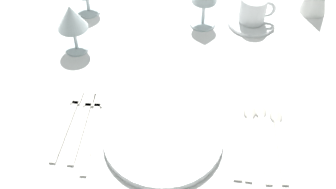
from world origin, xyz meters
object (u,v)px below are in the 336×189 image
at_px(spoon_dessert, 263,132).
at_px(coffee_cup_left, 254,9).
at_px(fork_outer, 93,128).
at_px(dinner_knife, 238,137).
at_px(dinner_plate, 163,138).
at_px(wine_glass_centre, 71,19).
at_px(fork_salad, 68,122).
at_px(spoon_soup, 249,132).
at_px(spoon_tea, 279,135).
at_px(fork_inner, 83,124).

height_order(spoon_dessert, coffee_cup_left, coffee_cup_left).
distance_m(fork_outer, spoon_dessert, 0.38).
bearing_deg(dinner_knife, dinner_plate, -172.49).
height_order(dinner_knife, wine_glass_centre, wine_glass_centre).
bearing_deg(dinner_plate, dinner_knife, 7.51).
relative_size(fork_salad, spoon_soup, 0.99).
bearing_deg(coffee_cup_left, spoon_tea, -83.60).
height_order(fork_salad, spoon_soup, spoon_soup).
bearing_deg(spoon_tea, dinner_plate, -172.13).
distance_m(spoon_dessert, spoon_tea, 0.03).
bearing_deg(spoon_tea, wine_glass_centre, 154.18).
bearing_deg(fork_salad, fork_inner, -5.65).
distance_m(dinner_knife, spoon_soup, 0.03).
bearing_deg(fork_outer, spoon_tea, 2.31).
height_order(spoon_tea, wine_glass_centre, wine_glass_centre).
distance_m(fork_inner, dinner_knife, 0.35).
height_order(fork_inner, spoon_dessert, spoon_dessert).
relative_size(dinner_plate, fork_inner, 1.26).
bearing_deg(spoon_dessert, spoon_soup, -176.17).
distance_m(fork_salad, spoon_tea, 0.47).
bearing_deg(dinner_plate, coffee_cup_left, 64.40).
xyz_separation_m(fork_salad, spoon_tea, (0.47, 0.00, -0.00)).
relative_size(dinner_knife, wine_glass_centre, 1.70).
distance_m(dinner_knife, wine_glass_centre, 0.50).
height_order(dinner_plate, wine_glass_centre, wine_glass_centre).
distance_m(fork_salad, spoon_soup, 0.41).
distance_m(dinner_plate, fork_outer, 0.16).
height_order(fork_inner, coffee_cup_left, coffee_cup_left).
distance_m(fork_inner, fork_salad, 0.03).
bearing_deg(fork_inner, spoon_soup, 1.52).
bearing_deg(wine_glass_centre, fork_outer, -70.05).
relative_size(dinner_knife, spoon_dessert, 1.07).
relative_size(fork_outer, spoon_tea, 1.13).
relative_size(fork_salad, spoon_dessert, 0.95).
height_order(dinner_plate, spoon_dessert, dinner_plate).
relative_size(fork_salad, coffee_cup_left, 2.13).
height_order(fork_outer, wine_glass_centre, wine_glass_centre).
bearing_deg(fork_inner, spoon_dessert, 1.69).
height_order(fork_salad, dinner_knife, same).
relative_size(dinner_knife, coffee_cup_left, 2.40).
height_order(fork_outer, fork_inner, same).
bearing_deg(spoon_dessert, spoon_tea, -10.15).
bearing_deg(dinner_knife, spoon_soup, 34.88).
bearing_deg(spoon_soup, fork_salad, -179.08).
relative_size(spoon_dessert, coffee_cup_left, 2.24).
distance_m(dinner_plate, dinner_knife, 0.16).
xyz_separation_m(dinner_knife, coffee_cup_left, (0.04, 0.41, 0.04)).
xyz_separation_m(dinner_knife, spoon_soup, (0.03, 0.02, 0.00)).
relative_size(fork_outer, wine_glass_centre, 1.67).
bearing_deg(spoon_tea, fork_salad, -179.71).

